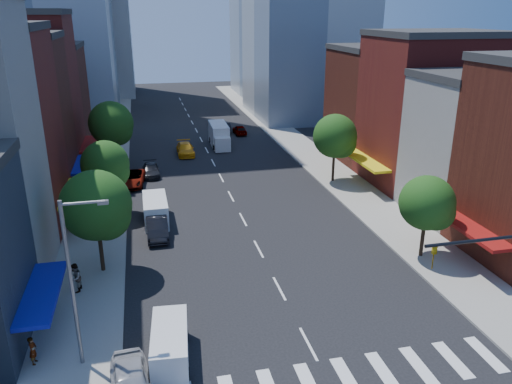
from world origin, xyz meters
TOP-DOWN VIEW (x-y plane):
  - ground at (0.00, 0.00)m, footprint 220.00×220.00m
  - sidewalk_left at (-12.50, 40.00)m, footprint 5.00×120.00m
  - sidewalk_right at (12.50, 40.00)m, footprint 5.00×120.00m
  - crosswalk at (0.00, -3.00)m, footprint 19.00×3.00m
  - bldg_left_3 at (-21.00, 29.00)m, footprint 12.00×8.00m
  - bldg_left_4 at (-21.00, 37.50)m, footprint 12.00×9.00m
  - bldg_left_5 at (-21.00, 47.00)m, footprint 12.00×10.00m
  - bldg_right_1 at (21.00, 15.00)m, footprint 12.00×8.00m
  - bldg_right_2 at (21.00, 24.00)m, footprint 12.00×10.00m
  - bldg_right_3 at (21.00, 34.00)m, footprint 12.00×10.00m
  - streetlight at (-11.81, 1.00)m, footprint 2.25×0.25m
  - tree_left_near at (-11.35, 10.92)m, footprint 4.80×4.80m
  - tree_left_mid at (-11.35, 21.92)m, footprint 4.20×4.20m
  - tree_left_far at (-11.35, 35.92)m, footprint 5.00×5.00m
  - tree_right_near at (11.65, 7.92)m, footprint 4.00×4.00m
  - tree_right_far at (11.65, 25.92)m, footprint 4.60×4.60m
  - parked_car_front at (-9.50, -2.00)m, footprint 2.23×4.79m
  - parked_car_second at (-7.50, 16.19)m, footprint 1.69×4.80m
  - parked_car_third at (-9.50, 29.71)m, footprint 2.99×5.46m
  - parked_car_rear at (-7.50, 32.54)m, footprint 1.90×4.51m
  - cargo_van_near at (-7.51, 0.14)m, footprint 2.20×4.72m
  - cargo_van_far at (-7.50, 19.20)m, footprint 2.08×5.03m
  - taxi at (-2.94, 40.40)m, footprint 2.11×5.14m
  - traffic_car_oncoming at (4.01, 51.97)m, footprint 1.75×4.71m
  - traffic_car_far at (6.02, 49.92)m, footprint 1.70×4.06m
  - box_truck at (2.01, 43.85)m, footprint 2.44×7.40m
  - pedestrian_near at (-14.39, 1.49)m, footprint 0.44×0.61m
  - pedestrian_far at (-13.01, 8.40)m, footprint 0.87×1.05m

SIDE VIEW (x-z plane):
  - ground at x=0.00m, z-range 0.00..0.00m
  - crosswalk at x=0.00m, z-range 0.00..0.01m
  - sidewalk_left at x=-12.50m, z-range 0.00..0.15m
  - sidewalk_right at x=12.50m, z-range 0.00..0.15m
  - parked_car_rear at x=-7.50m, z-range 0.00..1.30m
  - traffic_car_far at x=6.02m, z-range 0.00..1.37m
  - parked_car_third at x=-9.50m, z-range 0.00..1.45m
  - taxi at x=-2.94m, z-range 0.00..1.49m
  - traffic_car_oncoming at x=4.01m, z-range 0.00..1.54m
  - parked_car_second at x=-7.50m, z-range 0.00..1.58m
  - parked_car_front at x=-9.50m, z-range 0.00..1.59m
  - pedestrian_near at x=-14.39m, z-range 0.15..1.72m
  - cargo_van_near at x=-7.51m, z-range -0.01..1.94m
  - cargo_van_far at x=-7.50m, z-range -0.01..2.12m
  - pedestrian_far at x=-13.01m, z-range 0.15..2.12m
  - box_truck at x=2.01m, z-range -0.08..2.88m
  - tree_right_near at x=11.65m, z-range 1.09..7.29m
  - tree_left_mid at x=-11.35m, z-range 1.20..7.85m
  - tree_right_far at x=11.65m, z-range 1.26..8.46m
  - tree_left_near at x=-11.35m, z-range 1.22..8.52m
  - tree_left_far at x=-11.35m, z-range 1.33..9.08m
  - streetlight at x=-11.81m, z-range 0.78..9.78m
  - bldg_right_1 at x=21.00m, z-range 0.00..12.00m
  - bldg_left_5 at x=-21.00m, z-range 0.00..13.00m
  - bldg_right_3 at x=21.00m, z-range 0.00..13.00m
  - bldg_left_3 at x=-21.00m, z-range 0.00..15.00m
  - bldg_right_2 at x=21.00m, z-range 0.00..15.00m
  - bldg_left_4 at x=-21.00m, z-range 0.00..17.00m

